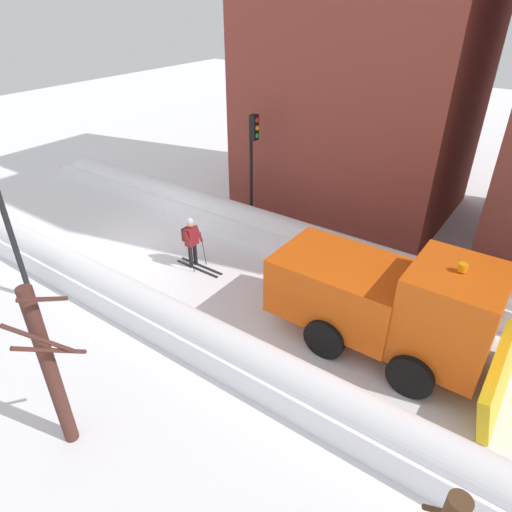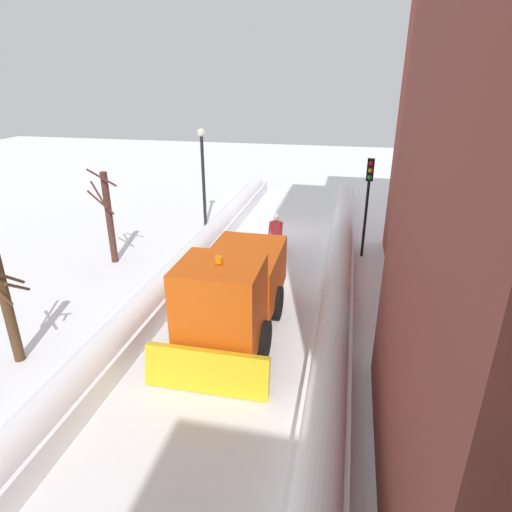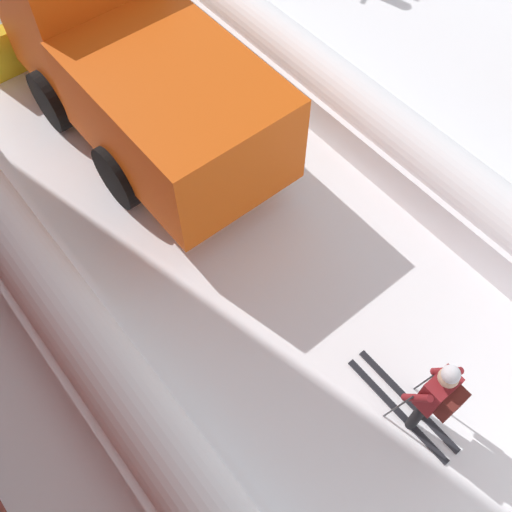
% 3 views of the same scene
% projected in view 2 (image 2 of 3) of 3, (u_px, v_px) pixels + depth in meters
% --- Properties ---
extents(ground_plane, '(80.00, 80.00, 0.00)m').
position_uv_depth(ground_plane, '(233.00, 339.00, 13.07)').
color(ground_plane, white).
extents(snowbank_left, '(1.10, 36.00, 1.19)m').
position_uv_depth(snowbank_left, '(332.00, 335.00, 12.29)').
color(snowbank_left, white).
rests_on(snowbank_left, ground).
extents(snowbank_right, '(1.10, 36.00, 1.15)m').
position_uv_depth(snowbank_right, '(142.00, 314.00, 13.44)').
color(snowbank_right, white).
rests_on(snowbank_right, ground).
extents(plow_truck, '(3.20, 5.98, 3.12)m').
position_uv_depth(plow_truck, '(234.00, 289.00, 12.90)').
color(plow_truck, '#DB510F').
rests_on(plow_truck, ground).
extents(skier, '(0.62, 1.80, 1.81)m').
position_uv_depth(skier, '(276.00, 231.00, 19.19)').
color(skier, black).
rests_on(skier, ground).
extents(traffic_light_pole, '(0.28, 0.42, 4.30)m').
position_uv_depth(traffic_light_pole, '(368.00, 190.00, 17.86)').
color(traffic_light_pole, black).
rests_on(traffic_light_pole, ground).
extents(street_lamp, '(0.40, 0.40, 5.01)m').
position_uv_depth(street_lamp, '(203.00, 166.00, 21.72)').
color(street_lamp, black).
rests_on(street_lamp, ground).
extents(bare_tree_near, '(1.26, 0.72, 4.10)m').
position_uv_depth(bare_tree_near, '(109.00, 217.00, 17.76)').
color(bare_tree_near, '#4F2B24').
rests_on(bare_tree_near, ground).
extents(bare_tree_mid, '(0.99, 1.22, 3.33)m').
position_uv_depth(bare_tree_mid, '(7.00, 305.00, 11.46)').
color(bare_tree_mid, '#4E341E').
rests_on(bare_tree_mid, ground).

